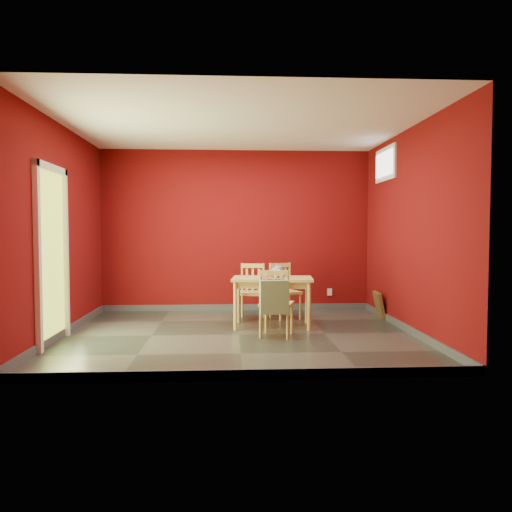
{
  "coord_description": "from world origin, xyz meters",
  "views": [
    {
      "loc": [
        -0.13,
        -6.43,
        1.35
      ],
      "look_at": [
        0.25,
        0.45,
        1.0
      ],
      "focal_mm": 35.0,
      "sensor_mm": 36.0,
      "label": 1
    }
  ],
  "objects": [
    {
      "name": "room_shell",
      "position": [
        0.0,
        0.0,
        0.05
      ],
      "size": [
        4.5,
        4.5,
        4.5
      ],
      "color": "#5F090A",
      "rests_on": "ground"
    },
    {
      "name": "table_runner",
      "position": [
        0.48,
        0.42,
        0.64
      ],
      "size": [
        0.37,
        0.67,
        0.33
      ],
      "color": "#A3482B",
      "rests_on": "dining_table"
    },
    {
      "name": "ground",
      "position": [
        0.0,
        0.0,
        0.0
      ],
      "size": [
        4.5,
        4.5,
        0.0
      ],
      "primitive_type": "plane",
      "color": "#2D342D",
      "rests_on": "ground"
    },
    {
      "name": "outlet_plate",
      "position": [
        1.6,
        1.99,
        0.3
      ],
      "size": [
        0.08,
        0.02,
        0.12
      ],
      "primitive_type": "cube",
      "color": "silver",
      "rests_on": "room_shell"
    },
    {
      "name": "chair_near",
      "position": [
        0.47,
        -0.14,
        0.44
      ],
      "size": [
        0.5,
        0.5,
        0.86
      ],
      "color": "tan",
      "rests_on": "ground"
    },
    {
      "name": "window",
      "position": [
        2.23,
        1.0,
        2.35
      ],
      "size": [
        0.05,
        0.9,
        0.5
      ],
      "color": "white",
      "rests_on": "room_shell"
    },
    {
      "name": "cat",
      "position": [
        0.56,
        0.6,
        0.8
      ],
      "size": [
        0.22,
        0.41,
        0.21
      ],
      "primitive_type": null,
      "rotation": [
        0.0,
        0.0,
        -0.01
      ],
      "color": "slate",
      "rests_on": "table_runner"
    },
    {
      "name": "chair_far_left",
      "position": [
        0.22,
        1.12,
        0.43
      ],
      "size": [
        0.47,
        0.47,
        0.85
      ],
      "color": "tan",
      "rests_on": "ground"
    },
    {
      "name": "picture_frame",
      "position": [
        2.19,
        1.09,
        0.2
      ],
      "size": [
        0.16,
        0.41,
        0.41
      ],
      "color": "brown",
      "rests_on": "ground"
    },
    {
      "name": "dining_table",
      "position": [
        0.48,
        0.52,
        0.61
      ],
      "size": [
        1.17,
        0.75,
        0.69
      ],
      "color": "tan",
      "rests_on": "ground"
    },
    {
      "name": "doorway",
      "position": [
        -2.23,
        -0.4,
        1.12
      ],
      "size": [
        0.06,
        1.01,
        2.13
      ],
      "color": "#B7D838",
      "rests_on": "ground"
    },
    {
      "name": "chair_far_right",
      "position": [
        0.72,
        1.18,
        0.43
      ],
      "size": [
        0.51,
        0.51,
        0.85
      ],
      "color": "tan",
      "rests_on": "ground"
    },
    {
      "name": "tote_bag",
      "position": [
        0.44,
        -0.35,
        0.53
      ],
      "size": [
        0.35,
        0.2,
        0.48
      ],
      "color": "#739E66",
      "rests_on": "chair_near"
    }
  ]
}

